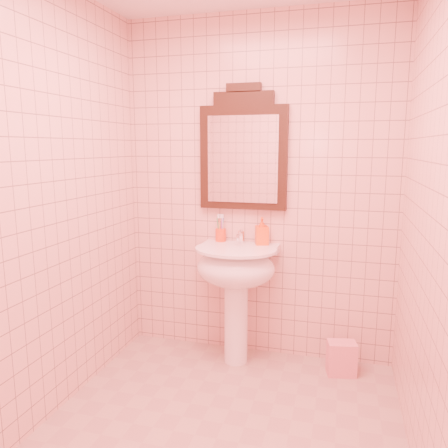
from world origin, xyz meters
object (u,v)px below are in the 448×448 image
(mirror, at_px, (243,152))
(toothbrush_cup, at_px, (221,235))
(towel, at_px, (341,358))
(pedestal_sink, at_px, (236,275))
(soap_dispenser, at_px, (262,231))

(mirror, distance_m, toothbrush_cup, 0.64)
(mirror, xyz_separation_m, towel, (0.75, -0.18, -1.41))
(pedestal_sink, xyz_separation_m, toothbrush_cup, (-0.16, 0.18, 0.25))
(mirror, bearing_deg, toothbrush_cup, -172.75)
(pedestal_sink, distance_m, soap_dispenser, 0.37)
(towel, bearing_deg, pedestal_sink, -178.36)
(pedestal_sink, bearing_deg, mirror, 90.00)
(toothbrush_cup, relative_size, soap_dispenser, 0.90)
(soap_dispenser, bearing_deg, towel, -31.63)
(soap_dispenser, relative_size, towel, 0.85)
(mirror, height_order, toothbrush_cup, mirror)
(pedestal_sink, bearing_deg, towel, 1.64)
(mirror, distance_m, towel, 1.61)
(toothbrush_cup, bearing_deg, pedestal_sink, -47.67)
(toothbrush_cup, bearing_deg, towel, -9.81)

